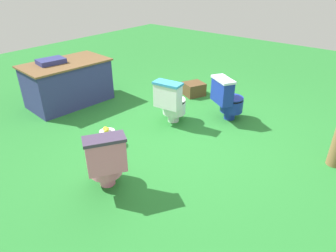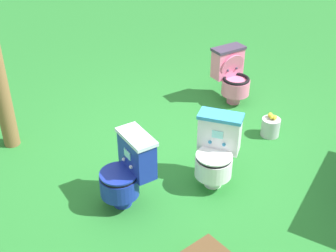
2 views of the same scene
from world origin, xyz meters
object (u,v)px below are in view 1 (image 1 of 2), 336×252
toilet_blue (227,99)px  small_crate (194,89)px  toilet_pink (106,160)px  vendor_table (68,83)px  lemon_bucket (108,137)px  toilet_white (171,102)px

toilet_blue → small_crate: size_ratio=1.97×
toilet_blue → toilet_pink: (-2.39, 0.19, 0.00)m
toilet_blue → vendor_table: vendor_table is taller
toilet_blue → lemon_bucket: size_ratio=2.63×
toilet_white → lemon_bucket: size_ratio=2.63×
vendor_table → lemon_bucket: vendor_table is taller
toilet_white → vendor_table: 2.03m
toilet_white → toilet_pink: bearing=-83.3°
toilet_pink → small_crate: size_ratio=1.97×
toilet_white → vendor_table: size_ratio=0.48×
vendor_table → small_crate: bearing=-41.8°
toilet_blue → lemon_bucket: (-1.77, 0.91, -0.25)m
toilet_white → vendor_table: (-0.55, 1.96, 0.02)m
vendor_table → toilet_blue: bearing=-64.7°
small_crate → lemon_bucket: bearing=-177.2°
vendor_table → lemon_bucket: (-0.54, -1.68, -0.28)m
toilet_blue → toilet_white: bearing=-102.2°
toilet_blue → small_crate: bearing=-176.7°
vendor_table → small_crate: 2.37m
toilet_white → toilet_pink: size_ratio=1.00×
toilet_pink → lemon_bucket: size_ratio=2.63×
toilet_pink → toilet_blue: bearing=27.5°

